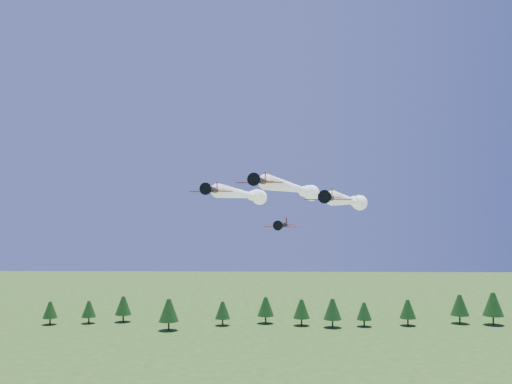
{
  "coord_description": "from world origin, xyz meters",
  "views": [
    {
      "loc": [
        0.37,
        -95.41,
        40.7
      ],
      "look_at": [
        -1.94,
        0.0,
        44.19
      ],
      "focal_mm": 40.0,
      "sensor_mm": 36.0,
      "label": 1
    }
  ],
  "objects_px": {
    "plane_lead": "(296,189)",
    "plane_right": "(350,201)",
    "plane_left": "(246,195)",
    "plane_slot": "(282,225)"
  },
  "relations": [
    {
      "from": "plane_left",
      "to": "plane_slot",
      "type": "height_order",
      "value": "plane_left"
    },
    {
      "from": "plane_left",
      "to": "plane_slot",
      "type": "xyz_separation_m",
      "value": [
        7.5,
        -21.43,
        -6.19
      ]
    },
    {
      "from": "plane_slot",
      "to": "plane_lead",
      "type": "bearing_deg",
      "value": 90.43
    },
    {
      "from": "plane_right",
      "to": "plane_slot",
      "type": "height_order",
      "value": "plane_right"
    },
    {
      "from": "plane_slot",
      "to": "plane_right",
      "type": "bearing_deg",
      "value": 65.09
    },
    {
      "from": "plane_left",
      "to": "plane_right",
      "type": "height_order",
      "value": "plane_left"
    },
    {
      "from": "plane_right",
      "to": "plane_slot",
      "type": "relative_size",
      "value": 7.1
    },
    {
      "from": "plane_lead",
      "to": "plane_right",
      "type": "height_order",
      "value": "plane_lead"
    },
    {
      "from": "plane_left",
      "to": "plane_slot",
      "type": "bearing_deg",
      "value": -60.94
    },
    {
      "from": "plane_lead",
      "to": "plane_right",
      "type": "relative_size",
      "value": 1.02
    }
  ]
}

